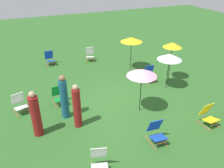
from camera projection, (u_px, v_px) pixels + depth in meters
ground_plane at (123, 107)px, 9.70m from camera, size 40.00×40.00×0.00m
deckchair_0 at (50, 58)px, 13.55m from camera, size 0.52×0.79×0.83m
deckchair_1 at (90, 54)px, 14.12m from camera, size 0.67×0.86×0.83m
deckchair_2 at (208, 115)px, 8.52m from camera, size 0.53×0.79×0.83m
deckchair_4 at (19, 104)px, 9.22m from camera, size 0.66×0.86×0.83m
deckchair_5 at (99, 161)px, 6.57m from camera, size 0.67×0.86×0.83m
deckchair_6 at (156, 132)px, 7.68m from camera, size 0.53×0.79×0.83m
deckchair_7 at (150, 74)px, 11.66m from camera, size 0.57×0.82×0.83m
deckchair_8 at (59, 96)px, 9.77m from camera, size 0.54×0.80×0.83m
umbrella_0 at (131, 40)px, 12.27m from camera, size 1.19×1.19×1.87m
umbrella_1 at (142, 73)px, 8.65m from camera, size 1.18×1.18×1.87m
umbrella_2 at (170, 57)px, 10.42m from camera, size 1.13×1.13×1.75m
umbrella_3 at (173, 45)px, 11.00m from camera, size 0.91×0.91×2.02m
person_0 at (36, 115)px, 7.77m from camera, size 0.40×0.40×1.76m
person_1 at (64, 98)px, 8.67m from camera, size 0.42×0.42×1.82m
person_2 at (77, 107)px, 8.19m from camera, size 0.34×0.34×1.74m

